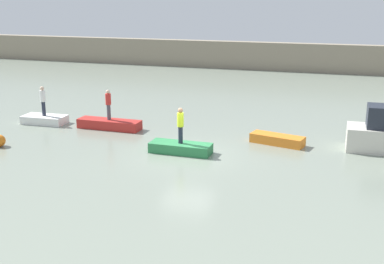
% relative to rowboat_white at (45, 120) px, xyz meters
% --- Properties ---
extents(ground_plane, '(120.00, 120.00, 0.00)m').
position_rel_rowboat_white_xyz_m(ground_plane, '(10.15, -2.94, -0.24)').
color(ground_plane, gray).
extents(embankment_wall, '(80.00, 1.20, 2.87)m').
position_rel_rowboat_white_xyz_m(embankment_wall, '(10.15, 26.33, 1.19)').
color(embankment_wall, gray).
rests_on(embankment_wall, ground_plane).
extents(rowboat_white, '(2.68, 1.39, 0.49)m').
position_rel_rowboat_white_xyz_m(rowboat_white, '(0.00, 0.00, 0.00)').
color(rowboat_white, white).
rests_on(rowboat_white, ground_plane).
extents(rowboat_red, '(3.77, 1.00, 0.55)m').
position_rel_rowboat_white_xyz_m(rowboat_red, '(4.31, 0.12, 0.03)').
color(rowboat_red, red).
rests_on(rowboat_red, ground_plane).
extents(rowboat_green, '(3.05, 1.09, 0.50)m').
position_rel_rowboat_white_xyz_m(rowboat_green, '(9.75, -2.84, 0.00)').
color(rowboat_green, '#2D7F47').
rests_on(rowboat_green, ground_plane).
extents(rowboat_orange, '(2.92, 1.53, 0.49)m').
position_rel_rowboat_white_xyz_m(rowboat_orange, '(14.08, 0.10, 0.00)').
color(rowboat_orange, orange).
rests_on(rowboat_orange, ground_plane).
extents(person_red_shirt, '(0.32, 0.32, 1.76)m').
position_rel_rowboat_white_xyz_m(person_red_shirt, '(4.31, 0.12, 1.28)').
color(person_red_shirt, '#4C4C56').
rests_on(person_red_shirt, rowboat_red).
extents(person_hiviz_shirt, '(0.32, 0.32, 1.78)m').
position_rel_rowboat_white_xyz_m(person_hiviz_shirt, '(9.75, -2.84, 1.25)').
color(person_hiviz_shirt, '#232838').
rests_on(person_hiviz_shirt, rowboat_green).
extents(person_white_shirt, '(0.32, 0.32, 1.79)m').
position_rel_rowboat_white_xyz_m(person_white_shirt, '(0.00, 0.00, 1.25)').
color(person_white_shirt, '#232838').
rests_on(person_white_shirt, rowboat_white).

